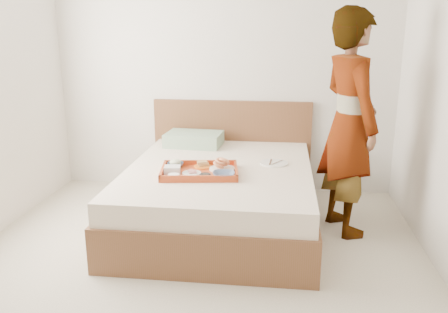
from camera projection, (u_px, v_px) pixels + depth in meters
name	position (u px, v px, depth m)	size (l,w,h in m)	color
ground	(187.00, 282.00, 3.18)	(3.50, 4.00, 0.01)	beige
wall_back	(223.00, 66.00, 4.74)	(3.50, 0.01, 2.60)	silver
bed	(220.00, 196.00, 4.05)	(1.65, 2.00, 0.53)	brown
headboard	(232.00, 145.00, 4.92)	(1.65, 0.06, 0.95)	brown
pillow	(194.00, 139.00, 4.68)	(0.55, 0.37, 0.13)	#90A28F
tray	(199.00, 171.00, 3.78)	(0.62, 0.45, 0.06)	#AF3319
prawn_plate	(222.00, 169.00, 3.84)	(0.21, 0.21, 0.01)	white
navy_bowl_big	(224.00, 175.00, 3.64)	(0.17, 0.17, 0.04)	#162642
sauce_dish	(205.00, 176.00, 3.62)	(0.09, 0.09, 0.03)	black
meat_plate	(192.00, 173.00, 3.73)	(0.15, 0.15, 0.01)	white
bread_plate	(203.00, 166.00, 3.91)	(0.15, 0.15, 0.01)	orange
salad_bowl	(175.00, 165.00, 3.90)	(0.14, 0.14, 0.04)	#162642
plastic_tub	(172.00, 170.00, 3.75)	(0.13, 0.11, 0.06)	silver
cheese_round	(174.00, 176.00, 3.63)	(0.09, 0.09, 0.03)	white
dinner_plate	(274.00, 163.00, 4.06)	(0.25, 0.25, 0.01)	white
person	(349.00, 124.00, 3.79)	(0.67, 0.44, 1.85)	white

